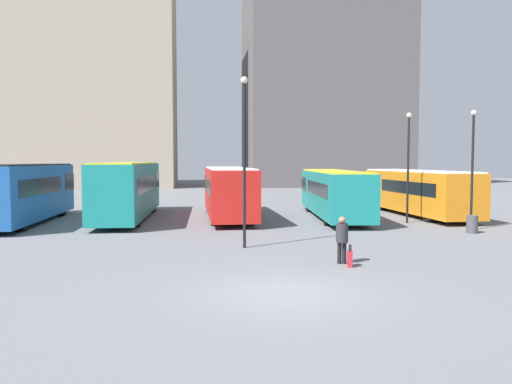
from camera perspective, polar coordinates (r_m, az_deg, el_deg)
name	(u,v)px	position (r m, az deg, el deg)	size (l,w,h in m)	color
ground_plane	(284,293)	(13.31, 3.22, -11.43)	(160.00, 160.00, 0.00)	slate
building_block_left	(76,66)	(72.85, -19.89, 13.35)	(26.16, 15.41, 32.16)	tan
building_block_right	(323,67)	(73.53, 7.69, 13.97)	(21.83, 15.05, 33.50)	#5B5656
bus_0	(25,191)	(30.54, -24.89, 0.11)	(2.72, 11.08, 3.27)	#1E56A3
bus_1	(129,188)	(30.64, -14.34, 0.42)	(2.72, 12.36, 3.34)	#19847F
bus_2	(228,190)	(30.30, -3.23, 0.20)	(2.59, 11.32, 3.04)	red
bus_3	(333,192)	(30.70, 8.82, 0.03)	(3.54, 12.11, 2.86)	#19847F
bus_4	(416,191)	(33.30, 17.87, 0.16)	(2.83, 11.54, 2.85)	orange
traveler	(342,236)	(16.98, 9.80, -4.95)	(0.50, 0.50, 1.59)	black
suitcase	(350,259)	(16.66, 10.68, -7.49)	(0.25, 0.38, 0.75)	#B7232D
lamp_post_0	(472,160)	(26.84, 23.51, 3.35)	(0.28, 0.28, 5.94)	black
lamp_post_1	(408,159)	(28.77, 17.00, 3.63)	(0.28, 0.28, 6.08)	black
lamp_post_2	(244,150)	(19.63, -1.34, 4.85)	(0.28, 0.28, 6.72)	black
trash_bin	(472,224)	(25.96, 23.48, -3.40)	(0.52, 0.52, 0.85)	#47474C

